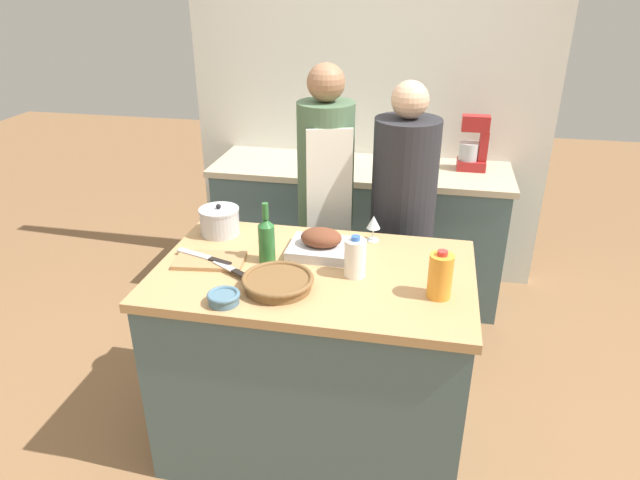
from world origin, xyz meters
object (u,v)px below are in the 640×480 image
Objects in this scene: stock_pot at (220,221)px; juice_jug at (440,276)px; knife_paring at (231,269)px; condiment_bottle_tall at (333,156)px; wine_bottle_green at (267,239)px; mixing_bowl at (224,297)px; person_cook_aproned at (326,201)px; roasting_pan at (321,244)px; person_cook_guest at (402,217)px; milk_jug at (355,258)px; cutting_board at (210,260)px; stand_mixer at (473,147)px; condiment_bottle_short at (432,157)px; knife_chef at (206,257)px; wicker_basket at (278,282)px; wine_glass_left at (374,223)px.

juice_jug reaches higher than stock_pot.
condiment_bottle_tall is (0.18, 1.45, 0.06)m from knife_paring.
wine_bottle_green is 1.31× the size of condiment_bottle_tall.
mixing_bowl is 1.12m from person_cook_aproned.
roasting_pan is 0.68m from person_cook_guest.
person_cook_guest is (0.15, 0.76, -0.13)m from milk_jug.
cutting_board is 1.76× the size of milk_jug.
milk_jug is at bearing -108.67° from stand_mixer.
milk_jug is 0.88× the size of condiment_bottle_short.
stock_pot is 0.96× the size of juice_jug.
wine_bottle_green is 0.91m from person_cook_guest.
knife_paring is (0.15, -0.08, 0.00)m from knife_chef.
condiment_bottle_short is (0.57, 1.64, 0.05)m from wicker_basket.
juice_jug reaches higher than cutting_board.
stand_mixer reaches higher than condiment_bottle_tall.
person_cook_aproned is at bearing 49.93° from stock_pot.
person_cook_guest reaches higher than stock_pot.
wine_glass_left is 0.61× the size of condiment_bottle_short.
condiment_bottle_short is at bearing -157.94° from stand_mixer.
knife_chef reaches higher than cutting_board.
wine_glass_left is 0.68× the size of knife_paring.
condiment_bottle_short reaches higher than milk_jug.
person_cook_guest is at bearing -51.19° from condiment_bottle_tall.
knife_paring is (-0.55, -0.44, -0.07)m from wine_glass_left.
person_cook_aproned is at bearing 125.68° from wine_glass_left.
roasting_pan is 1.04× the size of wine_bottle_green.
mixing_bowl is at bearing -117.69° from stand_mixer.
roasting_pan is at bearing 37.71° from knife_paring.
person_cook_aproned is at bearing 65.48° from cutting_board.
stand_mixer is at bearing 63.10° from roasting_pan.
stand_mixer is at bearing 78.90° from person_cook_guest.
wine_bottle_green is (-0.21, -0.12, 0.06)m from roasting_pan.
person_cook_guest reaches higher than roasting_pan.
wicker_basket is 0.40m from knife_chef.
knife_chef is at bearing -122.04° from person_cook_guest.
stand_mixer reaches higher than wine_glass_left.
milk_jug is at bearing 9.60° from knife_paring.
wicker_basket is 1.03× the size of knife_chef.
stand_mixer is (1.23, 1.29, 0.07)m from stock_pot.
person_cook_aproned is (0.24, 0.87, -0.02)m from knife_paring.
stand_mixer is at bearing 46.39° from stock_pot.
juice_jug is (0.63, 0.06, 0.06)m from wicker_basket.
person_cook_aproned reaches higher than person_cook_guest.
knife_paring is at bearing -170.40° from milk_jug.
person_cook_guest is (0.42, -0.02, -0.05)m from person_cook_aproned.
mixing_bowl is 0.45× the size of knife_chef.
stand_mixer is at bearing 64.82° from wicker_basket.
wicker_basket is 0.61m from stock_pot.
roasting_pan reaches higher than knife_chef.
mixing_bowl is 1.24m from person_cook_guest.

